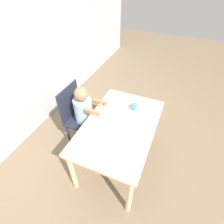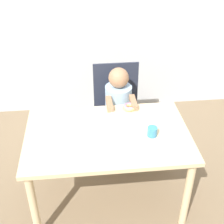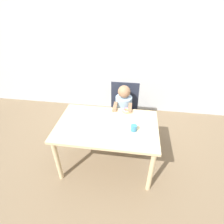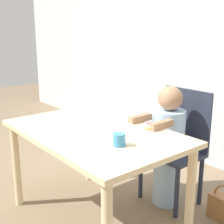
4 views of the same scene
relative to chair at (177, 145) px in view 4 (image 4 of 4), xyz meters
The scene contains 8 objects.
ground_plane 0.88m from the chair, 102.62° to the right, with size 12.00×12.00×0.00m, color #7A664C.
wall_back 1.14m from the chair, 100.93° to the left, with size 8.00×0.05×2.50m.
dining_table 0.75m from the chair, 102.62° to the right, with size 1.29×0.82×0.72m.
chair is the anchor object (origin of this frame).
child_figure 0.12m from the chair, 90.00° to the right, with size 0.27×0.44×0.99m.
donut 0.47m from the chair, 80.56° to the right, with size 0.11×0.11×0.04m.
napkin 0.66m from the chair, 89.97° to the right, with size 0.37×0.37×0.00m.
cup 0.85m from the chair, 76.96° to the right, with size 0.08×0.08×0.08m.
Camera 4 is at (1.69, -1.21, 1.40)m, focal length 50.00 mm.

